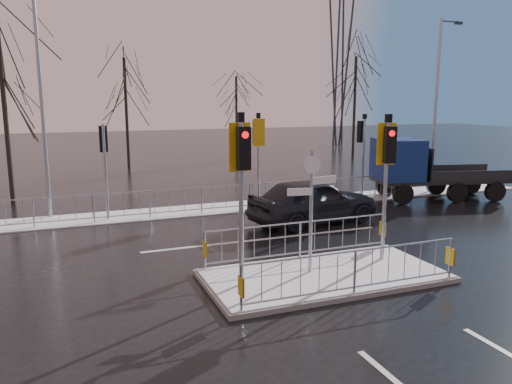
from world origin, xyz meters
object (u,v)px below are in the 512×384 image
object	(u,v)px
traffic_island	(324,263)
car_far_lane	(313,200)
flatbed_truck	(415,167)
street_lamp_right	(437,99)
street_lamp_left	(43,97)

from	to	relation	value
traffic_island	car_far_lane	world-z (taller)	traffic_island
flatbed_truck	street_lamp_right	xyz separation A→B (m)	(2.03, 1.20, 2.95)
car_far_lane	flatbed_truck	distance (m)	6.53
traffic_island	car_far_lane	distance (m)	5.71
street_lamp_left	traffic_island	bearing A→B (deg)	-55.93
car_far_lane	street_lamp_right	bearing A→B (deg)	-75.30
car_far_lane	street_lamp_right	distance (m)	9.52
traffic_island	street_lamp_left	xyz separation A→B (m)	(-6.42, 9.49, 4.10)
car_far_lane	flatbed_truck	xyz separation A→B (m)	(6.14, 2.13, 0.61)
car_far_lane	traffic_island	bearing A→B (deg)	147.46
car_far_lane	street_lamp_right	world-z (taller)	street_lamp_right
street_lamp_right	street_lamp_left	world-z (taller)	street_lamp_left
traffic_island	car_far_lane	size ratio (longest dim) A/B	1.24
traffic_island	car_far_lane	bearing A→B (deg)	64.93
traffic_island	street_lamp_left	size ratio (longest dim) A/B	0.73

